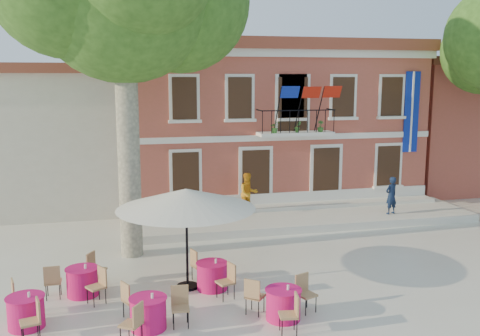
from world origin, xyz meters
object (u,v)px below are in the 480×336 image
(cafe_table_1, at_px, (283,303))
(cafe_table_2, at_px, (148,311))
(pedestrian_orange, at_px, (248,194))
(cafe_table_0, at_px, (26,311))
(patio_umbrella, at_px, (186,199))
(pedestrian_navy, at_px, (391,195))
(cafe_table_4, at_px, (212,275))
(cafe_table_3, at_px, (82,280))

(cafe_table_1, relative_size, cafe_table_2, 0.99)
(pedestrian_orange, bearing_deg, cafe_table_0, -142.06)
(patio_umbrella, height_order, cafe_table_0, patio_umbrella)
(pedestrian_navy, height_order, pedestrian_orange, pedestrian_orange)
(cafe_table_1, bearing_deg, cafe_table_2, 175.80)
(pedestrian_orange, relative_size, cafe_table_1, 0.92)
(cafe_table_0, bearing_deg, patio_umbrella, 21.08)
(cafe_table_4, bearing_deg, patio_umbrella, 158.50)
(pedestrian_orange, xyz_separation_m, cafe_table_0, (-7.39, -8.04, -0.73))
(pedestrian_navy, xyz_separation_m, cafe_table_2, (-10.29, -7.44, -0.65))
(cafe_table_0, xyz_separation_m, cafe_table_2, (2.80, -0.72, 0.01))
(pedestrian_navy, distance_m, cafe_table_0, 14.73)
(patio_umbrella, xyz_separation_m, cafe_table_3, (-2.84, 0.12, -2.13))
(pedestrian_navy, height_order, cafe_table_1, pedestrian_navy)
(pedestrian_navy, bearing_deg, cafe_table_3, 4.88)
(patio_umbrella, relative_size, cafe_table_1, 2.07)
(cafe_table_0, bearing_deg, cafe_table_1, -8.99)
(patio_umbrella, bearing_deg, cafe_table_1, -51.24)
(pedestrian_orange, relative_size, cafe_table_2, 0.91)
(pedestrian_orange, distance_m, cafe_table_0, 10.95)
(patio_umbrella, bearing_deg, cafe_table_3, 177.67)
(patio_umbrella, bearing_deg, cafe_table_0, -158.92)
(pedestrian_orange, bearing_deg, cafe_table_1, -108.04)
(pedestrian_orange, distance_m, cafe_table_4, 7.31)
(patio_umbrella, bearing_deg, pedestrian_orange, 62.61)
(patio_umbrella, xyz_separation_m, cafe_table_0, (-4.02, -1.55, -2.14))
(cafe_table_1, xyz_separation_m, cafe_table_2, (-3.23, 0.24, 0.00))
(pedestrian_navy, distance_m, cafe_table_2, 12.72)
(cafe_table_0, bearing_deg, cafe_table_4, 15.45)
(pedestrian_orange, distance_m, cafe_table_1, 9.13)
(patio_umbrella, distance_m, pedestrian_navy, 10.54)
(cafe_table_2, distance_m, cafe_table_3, 2.88)
(cafe_table_0, bearing_deg, pedestrian_navy, 27.19)
(cafe_table_3, relative_size, cafe_table_4, 0.96)
(patio_umbrella, height_order, pedestrian_navy, patio_umbrella)
(cafe_table_0, relative_size, cafe_table_2, 1.05)
(patio_umbrella, xyz_separation_m, pedestrian_navy, (9.07, 5.17, -1.48))
(cafe_table_2, bearing_deg, pedestrian_orange, 62.37)
(cafe_table_4, bearing_deg, cafe_table_1, -58.89)
(patio_umbrella, bearing_deg, cafe_table_2, -118.30)
(cafe_table_1, height_order, cafe_table_2, same)
(cafe_table_2, bearing_deg, pedestrian_navy, 35.88)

